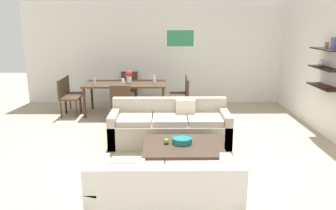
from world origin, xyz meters
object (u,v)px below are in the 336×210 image
at_px(sofa_beige, 170,127).
at_px(centerpiece_vase, 129,76).
at_px(decorative_bowl, 182,140).
at_px(dining_table, 125,86).
at_px(dining_chair_right_far, 182,91).
at_px(dining_chair_right_near, 183,95).
at_px(coffee_table, 183,156).
at_px(wine_glass_head, 127,76).
at_px(wine_glass_foot, 123,81).
at_px(apple_on_coffee_table, 166,141).
at_px(wine_glass_right_near, 155,79).
at_px(dining_chair_head, 129,86).
at_px(dining_chair_left_near, 66,95).
at_px(loveseat_white, 164,194).
at_px(dining_chair_left_far, 71,91).
at_px(wine_glass_left_near, 95,80).
at_px(dining_chair_foot, 121,101).
at_px(wine_glass_right_far, 155,78).

distance_m(sofa_beige, centerpiece_vase, 2.36).
relative_size(decorative_bowl, dining_table, 0.16).
xyz_separation_m(dining_chair_right_far, dining_chair_right_near, (0.00, -0.43, 0.00)).
distance_m(coffee_table, wine_glass_head, 3.86).
xyz_separation_m(sofa_beige, coffee_table, (0.18, -1.14, -0.10)).
bearing_deg(dining_chair_right_near, wine_glass_foot, -171.74).
bearing_deg(apple_on_coffee_table, dining_table, 107.21).
distance_m(coffee_table, wine_glass_right_near, 3.19).
bearing_deg(decorative_bowl, sofa_beige, 99.05).
xyz_separation_m(dining_chair_head, dining_chair_left_near, (-1.38, -1.09, 0.00)).
xyz_separation_m(dining_chair_right_near, wine_glass_foot, (-1.38, -0.20, 0.37)).
bearing_deg(loveseat_white, dining_chair_left_far, 116.02).
distance_m(apple_on_coffee_table, dining_chair_head, 4.15).
bearing_deg(coffee_table, wine_glass_foot, 113.91).
bearing_deg(wine_glass_head, loveseat_white, -79.22).
bearing_deg(wine_glass_left_near, loveseat_white, -69.51).
relative_size(dining_chair_right_near, wine_glass_head, 5.51).
relative_size(dining_chair_head, dining_chair_foot, 1.00).
bearing_deg(dining_chair_left_far, dining_table, -8.78).
height_order(dining_chair_head, wine_glass_right_near, wine_glass_right_near).
relative_size(dining_chair_left_far, wine_glass_right_far, 5.18).
distance_m(wine_glass_left_near, centerpiece_vase, 0.82).
height_order(dining_chair_foot, wine_glass_right_far, wine_glass_right_far).
bearing_deg(sofa_beige, wine_glass_head, 113.03).
relative_size(loveseat_white, dining_chair_foot, 1.88).
relative_size(decorative_bowl, dining_chair_left_far, 0.36).
relative_size(dining_table, wine_glass_right_far, 11.44).
bearing_deg(dining_chair_head, dining_table, -90.00).
relative_size(coffee_table, dining_chair_foot, 1.37).
xyz_separation_m(dining_chair_left_far, wine_glass_left_near, (0.67, -0.33, 0.35)).
bearing_deg(dining_chair_right_far, dining_chair_head, 154.19).
height_order(dining_chair_foot, wine_glass_right_near, wine_glass_right_near).
relative_size(dining_chair_right_far, dining_chair_head, 1.00).
bearing_deg(wine_glass_left_near, dining_chair_left_far, 153.72).
xyz_separation_m(apple_on_coffee_table, dining_table, (-0.98, 3.15, 0.26)).
xyz_separation_m(loveseat_white, centerpiece_vase, (-0.85, 4.57, 0.63)).
xyz_separation_m(dining_chair_right_far, dining_chair_left_near, (-2.76, -0.43, 0.00)).
height_order(wine_glass_foot, wine_glass_right_far, wine_glass_foot).
xyz_separation_m(dining_chair_right_far, wine_glass_left_near, (-2.09, -0.33, 0.35)).
distance_m(decorative_bowl, wine_glass_right_near, 3.08).
distance_m(dining_chair_head, wine_glass_left_near, 1.27).
bearing_deg(centerpiece_vase, loveseat_white, -79.46).
distance_m(decorative_bowl, dining_chair_left_near, 3.90).
distance_m(dining_chair_foot, wine_glass_foot, 0.60).
bearing_deg(dining_table, dining_chair_left_near, -171.22).
relative_size(decorative_bowl, wine_glass_right_near, 2.01).
bearing_deg(dining_chair_right_near, dining_chair_left_near, 180.00).
relative_size(dining_table, wine_glass_right_near, 12.42).
bearing_deg(dining_chair_right_near, coffee_table, -92.86).
bearing_deg(dining_table, apple_on_coffee_table, -72.79).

